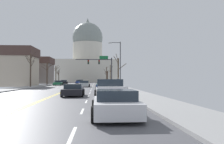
# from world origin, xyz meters

# --- Properties ---
(ground) EXTENTS (20.00, 180.00, 0.20)m
(ground) POSITION_xyz_m (0.00, -0.00, 0.02)
(ground) COLOR #4C4C51
(signal_gantry) EXTENTS (7.91, 0.41, 6.48)m
(signal_gantry) POSITION_xyz_m (5.35, 15.78, 4.74)
(signal_gantry) COLOR #28282D
(signal_gantry) RESTS_ON ground
(street_lamp_right) EXTENTS (2.04, 0.24, 7.61)m
(street_lamp_right) POSITION_xyz_m (7.94, 2.73, 4.63)
(street_lamp_right) COLOR #333338
(street_lamp_right) RESTS_ON ground
(capitol_building) EXTENTS (28.17, 22.67, 31.73)m
(capitol_building) POSITION_xyz_m (0.00, 82.78, 11.40)
(capitol_building) COLOR beige
(capitol_building) RESTS_ON ground
(sedan_near_00) EXTENTS (2.15, 4.34, 1.25)m
(sedan_near_00) POSITION_xyz_m (1.88, 12.22, 0.59)
(sedan_near_00) COLOR silver
(sedan_near_00) RESTS_ON ground
(sedan_near_01) EXTENTS (2.17, 4.73, 1.22)m
(sedan_near_01) POSITION_xyz_m (5.25, 5.91, 0.57)
(sedan_near_01) COLOR #1E7247
(sedan_near_01) RESTS_ON ground
(sedan_near_02) EXTENTS (2.12, 4.55, 1.16)m
(sedan_near_02) POSITION_xyz_m (5.20, -0.15, 0.55)
(sedan_near_02) COLOR navy
(sedan_near_02) RESTS_ON ground
(sedan_near_03) EXTENTS (1.97, 4.24, 1.25)m
(sedan_near_03) POSITION_xyz_m (5.27, -7.23, 0.58)
(sedan_near_03) COLOR navy
(sedan_near_03) RESTS_ON ground
(sedan_near_04) EXTENTS (2.09, 4.46, 1.16)m
(sedan_near_04) POSITION_xyz_m (2.02, -13.19, 0.54)
(sedan_near_04) COLOR black
(sedan_near_04) RESTS_ON ground
(pickup_truck_near_05) EXTENTS (2.33, 5.64, 1.64)m
(pickup_truck_near_05) POSITION_xyz_m (5.24, -19.08, 0.73)
(pickup_truck_near_05) COLOR silver
(pickup_truck_near_05) RESTS_ON ground
(sedan_near_06) EXTENTS (2.09, 4.39, 1.20)m
(sedan_near_06) POSITION_xyz_m (5.06, -26.17, 0.56)
(sedan_near_06) COLOR silver
(sedan_near_06) RESTS_ON ground
(sedan_oncoming_00) EXTENTS (2.00, 4.28, 1.20)m
(sedan_oncoming_00) POSITION_xyz_m (-5.13, 23.63, 0.56)
(sedan_oncoming_00) COLOR #1E7247
(sedan_oncoming_00) RESTS_ON ground
(sedan_oncoming_01) EXTENTS (1.97, 4.42, 1.25)m
(sedan_oncoming_01) POSITION_xyz_m (-5.22, 35.40, 0.59)
(sedan_oncoming_01) COLOR black
(sedan_oncoming_01) RESTS_ON ground
(sedan_oncoming_02) EXTENTS (1.94, 4.38, 1.21)m
(sedan_oncoming_02) POSITION_xyz_m (-1.57, 44.97, 0.57)
(sedan_oncoming_02) COLOR navy
(sedan_oncoming_02) RESTS_ON ground
(sedan_oncoming_03) EXTENTS (2.23, 4.53, 1.24)m
(sedan_oncoming_03) POSITION_xyz_m (-1.62, 55.20, 0.58)
(sedan_oncoming_03) COLOR silver
(sedan_oncoming_03) RESTS_ON ground
(flank_building_00) EXTENTS (11.34, 6.54, 9.73)m
(flank_building_00) POSITION_xyz_m (-18.71, 35.48, 4.93)
(flank_building_00) COLOR #B2A38E
(flank_building_00) RESTS_ON ground
(flank_building_01) EXTENTS (12.83, 8.58, 8.45)m
(flank_building_01) POSITION_xyz_m (-15.45, 17.46, 4.29)
(flank_building_01) COLOR #B2A38E
(flank_building_01) RESTS_ON ground
(flank_building_02) EXTENTS (14.18, 10.25, 8.76)m
(flank_building_02) POSITION_xyz_m (-17.79, 46.98, 4.45)
(flank_building_02) COLOR slate
(flank_building_02) RESTS_ON ground
(bare_tree_00) EXTENTS (1.98, 2.86, 6.09)m
(bare_tree_00) POSITION_xyz_m (8.12, 53.87, 3.27)
(bare_tree_00) COLOR brown
(bare_tree_00) RESTS_ON ground
(bare_tree_01) EXTENTS (2.29, 2.56, 6.58)m
(bare_tree_01) POSITION_xyz_m (-8.09, 9.60, 3.63)
(bare_tree_01) COLOR #423328
(bare_tree_01) RESTS_ON ground
(bare_tree_02) EXTENTS (1.53, 0.95, 5.44)m
(bare_tree_02) POSITION_xyz_m (8.35, 32.88, 3.01)
(bare_tree_02) COLOR brown
(bare_tree_02) RESTS_ON ground
(bare_tree_03) EXTENTS (2.85, 2.63, 5.82)m
(bare_tree_03) POSITION_xyz_m (-8.14, 25.23, 3.29)
(bare_tree_03) COLOR #423328
(bare_tree_03) RESTS_ON ground
(bare_tree_04) EXTENTS (2.61, 1.06, 6.35)m
(bare_tree_04) POSITION_xyz_m (8.59, 10.39, 3.14)
(bare_tree_04) COLOR brown
(bare_tree_04) RESTS_ON ground
(bare_tree_05) EXTENTS (1.53, 1.24, 5.05)m
(bare_tree_05) POSITION_xyz_m (-8.75, 48.21, 2.61)
(bare_tree_05) COLOR #423328
(bare_tree_05) RESTS_ON ground
(bare_tree_06) EXTENTS (1.30, 2.96, 4.09)m
(bare_tree_06) POSITION_xyz_m (7.95, 42.81, 2.29)
(bare_tree_06) COLOR #423328
(bare_tree_06) RESTS_ON ground
(bare_tree_07) EXTENTS (2.23, 1.91, 5.75)m
(bare_tree_07) POSITION_xyz_m (-8.22, 39.12, 3.11)
(bare_tree_07) COLOR brown
(bare_tree_07) RESTS_ON ground
(pedestrian_00) EXTENTS (0.35, 0.34, 1.71)m
(pedestrian_00) POSITION_xyz_m (8.08, 5.98, 1.09)
(pedestrian_00) COLOR #33333D
(pedestrian_00) RESTS_ON ground
(bicycle_parked) EXTENTS (0.12, 1.77, 0.85)m
(bicycle_parked) POSITION_xyz_m (8.11, 0.66, 0.49)
(bicycle_parked) COLOR black
(bicycle_parked) RESTS_ON ground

